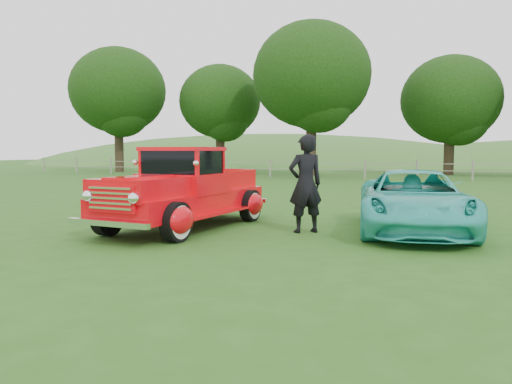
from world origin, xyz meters
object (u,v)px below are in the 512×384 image
(tree_near_west, at_px, (312,75))
(red_pickup, at_px, (184,192))
(tree_mid_west, at_px, (220,102))
(tree_near_east, at_px, (451,100))
(teal_sedan, at_px, (413,201))
(man, at_px, (305,184))
(tree_far_west, at_px, (118,91))

(tree_near_west, distance_m, red_pickup, 24.71)
(tree_mid_west, height_order, red_pickup, tree_mid_west)
(tree_near_east, relative_size, teal_sedan, 1.78)
(tree_mid_west, xyz_separation_m, tree_near_west, (8.00, -3.00, 1.25))
(teal_sedan, relative_size, man, 2.30)
(tree_far_west, bearing_deg, tree_mid_west, 14.04)
(tree_near_west, distance_m, teal_sedan, 24.68)
(tree_mid_west, distance_m, red_pickup, 29.20)
(tree_near_east, bearing_deg, red_pickup, -103.21)
(teal_sedan, bearing_deg, man, -166.11)
(tree_far_west, height_order, red_pickup, tree_far_west)
(tree_mid_west, distance_m, tree_near_west, 8.63)
(tree_near_east, xyz_separation_m, man, (-3.88, -27.58, -4.23))
(red_pickup, distance_m, teal_sedan, 4.90)
(tree_mid_west, distance_m, tree_near_east, 17.03)
(tree_near_west, relative_size, man, 5.12)
(tree_far_west, distance_m, tree_near_west, 16.03)
(tree_far_west, distance_m, man, 32.87)
(red_pickup, bearing_deg, man, 12.60)
(tree_near_east, height_order, man, tree_near_east)
(red_pickup, height_order, teal_sedan, red_pickup)
(tree_near_west, bearing_deg, tree_near_east, 23.96)
(red_pickup, relative_size, teal_sedan, 1.10)
(tree_mid_west, height_order, tree_near_west, tree_near_west)
(tree_near_east, bearing_deg, man, -98.01)
(man, bearing_deg, red_pickup, -30.67)
(tree_far_west, xyz_separation_m, teal_sedan, (23.24, -23.78, -5.84))
(tree_mid_west, distance_m, teal_sedan, 30.35)
(tree_near_west, height_order, man, tree_near_west)
(man, bearing_deg, tree_near_west, -114.10)
(tree_mid_west, distance_m, man, 29.99)
(tree_mid_west, height_order, man, tree_mid_west)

